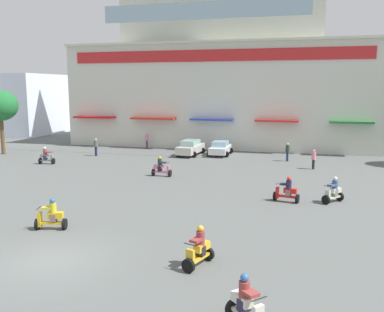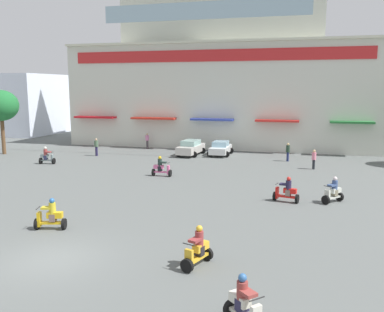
% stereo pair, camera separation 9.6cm
% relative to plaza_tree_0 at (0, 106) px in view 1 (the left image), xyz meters
% --- Properties ---
extents(ground_plane, '(128.00, 128.00, 0.00)m').
position_rel_plaza_tree_0_xyz_m(ground_plane, '(19.84, -8.98, -4.83)').
color(ground_plane, '#585D5B').
extents(colonial_building, '(34.03, 17.64, 21.64)m').
position_rel_plaza_tree_0_xyz_m(colonial_building, '(19.84, 14.45, 4.61)').
color(colonial_building, silver).
rests_on(colonial_building, ground).
extents(flank_building_left, '(12.34, 10.14, 8.47)m').
position_rel_plaza_tree_0_xyz_m(flank_building_left, '(-11.72, 16.98, -0.59)').
color(flank_building_left, white).
rests_on(flank_building_left, ground).
extents(plaza_tree_0, '(3.38, 3.45, 6.40)m').
position_rel_plaza_tree_0_xyz_m(plaza_tree_0, '(0.00, 0.00, 0.00)').
color(plaza_tree_0, brown).
rests_on(plaza_tree_0, ground).
extents(parked_car_0, '(2.45, 4.39, 1.50)m').
position_rel_plaza_tree_0_xyz_m(parked_car_0, '(18.40, 4.11, -4.07)').
color(parked_car_0, beige).
rests_on(parked_car_0, ground).
extents(parked_car_1, '(2.23, 3.84, 1.39)m').
position_rel_plaza_tree_0_xyz_m(parked_car_1, '(21.25, 4.84, -4.12)').
color(parked_car_1, silver).
rests_on(parked_car_1, ground).
extents(scooter_rider_0, '(1.34, 1.32, 1.53)m').
position_rel_plaza_tree_0_xyz_m(scooter_rider_0, '(27.72, -24.67, -4.19)').
color(scooter_rider_0, black).
rests_on(scooter_rider_0, ground).
extents(scooter_rider_1, '(1.47, 0.55, 1.53)m').
position_rel_plaza_tree_0_xyz_m(scooter_rider_1, '(18.84, -6.08, -4.19)').
color(scooter_rider_1, black).
rests_on(scooter_rider_1, ground).
extents(scooter_rider_2, '(1.31, 1.41, 1.54)m').
position_rel_plaza_tree_0_xyz_m(scooter_rider_2, '(30.94, -10.53, -4.19)').
color(scooter_rider_2, black).
rests_on(scooter_rider_2, ground).
extents(scooter_rider_4, '(1.51, 0.87, 1.52)m').
position_rel_plaza_tree_0_xyz_m(scooter_rider_4, '(17.76, -18.87, -4.20)').
color(scooter_rider_4, black).
rests_on(scooter_rider_4, ground).
extents(scooter_rider_5, '(1.40, 0.74, 1.53)m').
position_rel_plaza_tree_0_xyz_m(scooter_rider_5, '(7.45, -3.79, -4.20)').
color(scooter_rider_5, black).
rests_on(scooter_rider_5, ground).
extents(scooter_rider_7, '(0.99, 1.57, 1.56)m').
position_rel_plaza_tree_0_xyz_m(scooter_rider_7, '(25.48, -21.10, -4.19)').
color(scooter_rider_7, black).
rests_on(scooter_rider_7, ground).
extents(scooter_rider_8, '(1.55, 0.84, 1.51)m').
position_rel_plaza_tree_0_xyz_m(scooter_rider_8, '(28.30, -11.06, -4.20)').
color(scooter_rider_8, black).
rests_on(scooter_rider_8, ground).
extents(pedestrian_0, '(0.49, 0.49, 1.72)m').
position_rel_plaza_tree_0_xyz_m(pedestrian_0, '(9.57, 1.32, -3.85)').
color(pedestrian_0, '#241F41').
rests_on(pedestrian_0, ground).
extents(pedestrian_1, '(0.49, 0.49, 1.62)m').
position_rel_plaza_tree_0_xyz_m(pedestrian_1, '(30.02, -0.28, -3.90)').
color(pedestrian_1, black).
rests_on(pedestrian_1, ground).
extents(pedestrian_2, '(0.37, 0.37, 1.67)m').
position_rel_plaza_tree_0_xyz_m(pedestrian_2, '(27.82, 3.01, -3.87)').
color(pedestrian_2, navy).
rests_on(pedestrian_2, ground).
extents(pedestrian_3, '(0.39, 0.39, 1.70)m').
position_rel_plaza_tree_0_xyz_m(pedestrian_3, '(12.66, 7.13, -3.86)').
color(pedestrian_3, '#483F44').
rests_on(pedestrian_3, ground).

